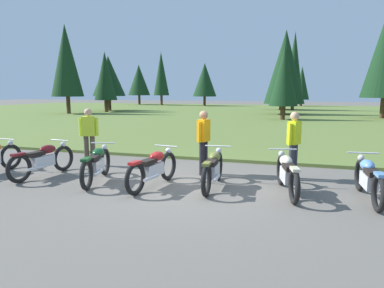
# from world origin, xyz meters

# --- Properties ---
(ground_plane) EXTENTS (140.00, 140.00, 0.00)m
(ground_plane) POSITION_xyz_m (0.00, 0.00, 0.00)
(ground_plane) COLOR #605B54
(grass_moorland) EXTENTS (80.00, 44.00, 0.10)m
(grass_moorland) POSITION_xyz_m (0.00, 25.02, 0.05)
(grass_moorland) COLOR #5B7033
(grass_moorland) RESTS_ON ground
(forest_treeline) EXTENTS (39.24, 27.51, 8.69)m
(forest_treeline) POSITION_xyz_m (-3.07, 29.26, 4.15)
(forest_treeline) COLOR #47331E
(forest_treeline) RESTS_ON ground
(motorcycle_maroon) EXTENTS (0.62, 2.10, 0.88)m
(motorcycle_maroon) POSITION_xyz_m (-3.74, -0.14, 0.44)
(motorcycle_maroon) COLOR black
(motorcycle_maroon) RESTS_ON ground
(motorcycle_british_green) EXTENTS (0.78, 2.05, 0.88)m
(motorcycle_british_green) POSITION_xyz_m (-2.14, -0.20, 0.44)
(motorcycle_british_green) COLOR black
(motorcycle_british_green) RESTS_ON ground
(motorcycle_red) EXTENTS (0.62, 2.09, 0.88)m
(motorcycle_red) POSITION_xyz_m (-0.66, -0.21, 0.44)
(motorcycle_red) COLOR black
(motorcycle_red) RESTS_ON ground
(motorcycle_olive) EXTENTS (0.62, 2.10, 0.88)m
(motorcycle_olive) POSITION_xyz_m (0.64, 0.14, 0.44)
(motorcycle_olive) COLOR black
(motorcycle_olive) RESTS_ON ground
(motorcycle_cream) EXTENTS (0.74, 2.07, 0.88)m
(motorcycle_cream) POSITION_xyz_m (2.25, 0.15, 0.44)
(motorcycle_cream) COLOR black
(motorcycle_cream) RESTS_ON ground
(motorcycle_sky_blue) EXTENTS (0.62, 2.10, 0.88)m
(motorcycle_sky_blue) POSITION_xyz_m (3.81, 0.15, 0.44)
(motorcycle_sky_blue) COLOR black
(motorcycle_sky_blue) RESTS_ON ground
(rider_checking_bike) EXTENTS (0.34, 0.52, 1.67)m
(rider_checking_bike) POSITION_xyz_m (2.34, 1.46, 0.95)
(rider_checking_bike) COLOR #2D2D38
(rider_checking_bike) RESTS_ON ground
(rider_with_back_turned) EXTENTS (0.51, 0.34, 1.67)m
(rider_with_back_turned) POSITION_xyz_m (-3.37, 1.36, 0.95)
(rider_with_back_turned) COLOR #4C4233
(rider_with_back_turned) RESTS_ON ground
(rider_in_hivis_vest) EXTENTS (0.28, 0.54, 1.67)m
(rider_in_hivis_vest) POSITION_xyz_m (0.10, 1.27, 0.95)
(rider_in_hivis_vest) COLOR black
(rider_in_hivis_vest) RESTS_ON ground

